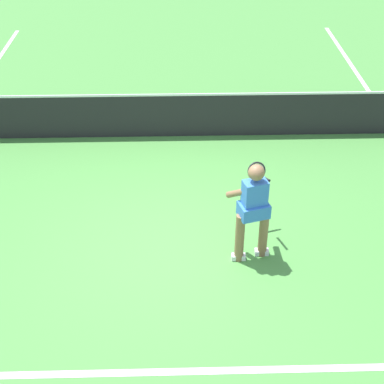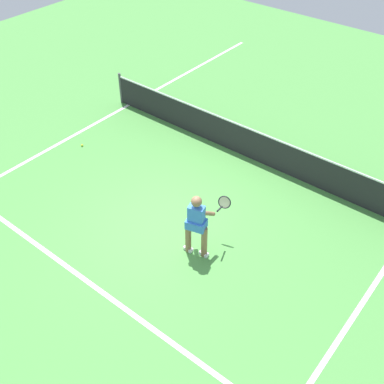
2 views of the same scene
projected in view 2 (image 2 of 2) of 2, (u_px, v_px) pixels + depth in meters
ground_plane at (165, 223)px, 10.99m from camera, size 27.60×27.60×0.00m
service_line_marking at (90, 284)px, 9.63m from camera, size 8.87×0.10×0.01m
sideline_left_marking at (43, 152)px, 13.13m from camera, size 0.10×19.23×0.01m
sideline_right_marking at (347, 327)px, 8.85m from camera, size 0.10×19.23×0.01m
court_net at (248, 142)px, 12.69m from camera, size 9.55×0.08×0.98m
tennis_player at (197, 223)px, 9.76m from camera, size 0.66×1.07×1.55m
tennis_ball_near at (82, 145)px, 13.34m from camera, size 0.07×0.07×0.07m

